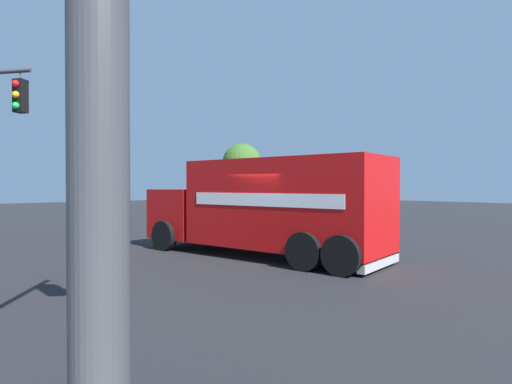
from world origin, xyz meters
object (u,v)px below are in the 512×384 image
pedestrian_near_corner (232,200)px  shade_tree_near (242,164)px  pedestrian_crossing (277,201)px  delivery_truck (267,206)px

pedestrian_near_corner → shade_tree_near: size_ratio=0.31×
shade_tree_near → pedestrian_crossing: bearing=116.5°
pedestrian_near_corner → pedestrian_crossing: bearing=120.1°
delivery_truck → pedestrian_crossing: bearing=-136.3°
delivery_truck → pedestrian_near_corner: bearing=-125.9°
shade_tree_near → delivery_truck: bearing=51.8°
delivery_truck → pedestrian_crossing: (-13.09, -12.51, -0.47)m
pedestrian_near_corner → shade_tree_near: 2.92m
pedestrian_near_corner → delivery_truck: bearing=54.1°
shade_tree_near → pedestrian_near_corner: bearing=-46.8°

